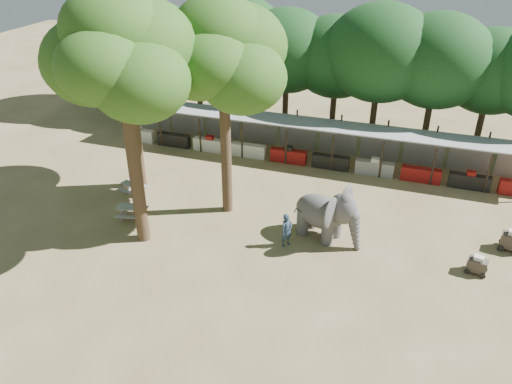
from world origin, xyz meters
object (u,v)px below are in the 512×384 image
(yard_tree_center, at_px, (120,55))
(elephant, at_px, (328,213))
(picnic_table_far, at_px, (133,187))
(cart_back, at_px, (512,241))
(handler, at_px, (287,230))
(cart_front, at_px, (477,265))
(yard_tree_left, at_px, (124,48))
(picnic_table_near, at_px, (132,211))
(yard_tree_back, at_px, (222,54))

(yard_tree_center, xyz_separation_m, elephant, (8.88, 2.84, -7.78))
(yard_tree_center, bearing_deg, elephant, 17.76)
(picnic_table_far, height_order, cart_back, cart_back)
(yard_tree_center, bearing_deg, handler, 12.20)
(cart_front, bearing_deg, picnic_table_far, -172.38)
(yard_tree_left, height_order, cart_back, yard_tree_left)
(picnic_table_near, distance_m, cart_front, 17.43)
(yard_tree_back, relative_size, elephant, 2.96)
(yard_tree_center, distance_m, elephant, 12.14)
(yard_tree_center, bearing_deg, yard_tree_left, 120.96)
(yard_tree_left, xyz_separation_m, picnic_table_near, (1.58, -3.70, -7.71))
(yard_tree_back, xyz_separation_m, picnic_table_near, (-4.42, -2.70, -8.06))
(elephant, height_order, handler, elephant)
(picnic_table_far, bearing_deg, yard_tree_back, 16.51)
(yard_tree_center, distance_m, picnic_table_near, 8.93)
(yard_tree_center, bearing_deg, cart_back, 14.77)
(handler, bearing_deg, yard_tree_back, 93.58)
(yard_tree_left, xyz_separation_m, picnic_table_far, (0.26, -1.31, -7.75))
(yard_tree_left, height_order, yard_tree_center, yard_tree_center)
(yard_tree_center, xyz_separation_m, yard_tree_back, (3.00, 4.00, -0.67))
(yard_tree_back, height_order, cart_front, yard_tree_back)
(picnic_table_near, distance_m, cart_back, 19.38)
(yard_tree_center, relative_size, yard_tree_back, 1.06)
(yard_tree_center, bearing_deg, picnic_table_near, 137.55)
(picnic_table_near, xyz_separation_m, cart_back, (19.09, 3.36, 0.06))
(yard_tree_center, xyz_separation_m, picnic_table_far, (-2.74, 3.69, -8.76))
(picnic_table_far, bearing_deg, yard_tree_center, -39.96)
(yard_tree_left, xyz_separation_m, yard_tree_back, (6.00, -1.00, 0.34))
(yard_tree_left, bearing_deg, yard_tree_back, -9.46)
(yard_tree_back, bearing_deg, yard_tree_left, 170.54)
(handler, bearing_deg, picnic_table_near, 125.87)
(yard_tree_back, xyz_separation_m, cart_back, (14.67, 0.66, -7.99))
(picnic_table_far, bearing_deg, yard_tree_left, 114.53)
(picnic_table_near, bearing_deg, handler, -10.63)
(yard_tree_center, xyz_separation_m, handler, (7.15, 1.55, -8.32))
(yard_tree_center, distance_m, yard_tree_back, 5.04)
(cart_back, bearing_deg, cart_front, -113.64)
(cart_front, bearing_deg, yard_tree_back, -175.70)
(yard_tree_left, relative_size, picnic_table_near, 6.34)
(yard_tree_left, xyz_separation_m, handler, (10.15, -3.45, -7.31))
(yard_tree_left, height_order, elephant, yard_tree_left)
(cart_back, bearing_deg, yard_tree_center, -154.29)
(cart_front, bearing_deg, yard_tree_left, -176.22)
(elephant, distance_m, cart_front, 7.20)
(cart_front, bearing_deg, picnic_table_near, -164.86)
(elephant, bearing_deg, handler, -124.77)
(elephant, relative_size, cart_front, 3.66)
(handler, bearing_deg, yard_tree_left, 105.40)
(elephant, distance_m, picnic_table_near, 10.45)
(yard_tree_center, relative_size, cart_back, 9.59)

